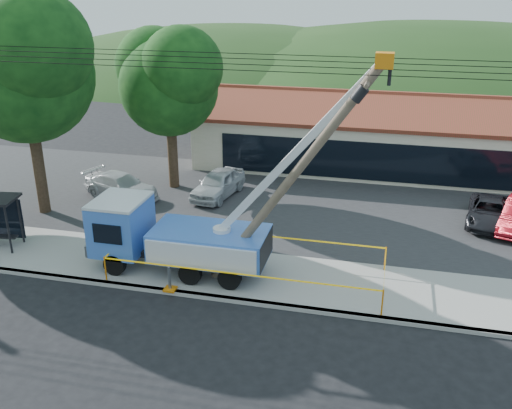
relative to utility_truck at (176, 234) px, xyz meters
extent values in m
plane|color=black|center=(3.30, -3.78, -1.68)|extent=(120.00, 120.00, 0.00)
cube|color=#A19D96|center=(3.30, -1.68, -1.60)|extent=(60.00, 0.25, 0.15)
cube|color=#A19D96|center=(3.30, 0.22, -1.60)|extent=(60.00, 4.00, 0.15)
cube|color=#28282B|center=(3.30, 8.22, -1.63)|extent=(60.00, 12.00, 0.10)
cube|color=beige|center=(7.30, 16.22, 0.02)|extent=(22.00, 8.00, 3.40)
cube|color=black|center=(7.30, 12.20, -0.25)|extent=(18.04, 0.08, 2.21)
cube|color=brown|center=(7.30, 14.22, 2.22)|extent=(22.50, 4.53, 1.52)
cube|color=brown|center=(7.30, 18.22, 2.22)|extent=(22.50, 4.53, 1.52)
cube|color=brown|center=(7.30, 16.22, 2.87)|extent=(22.50, 0.30, 0.25)
cylinder|color=#332316|center=(-8.70, 4.22, 0.85)|extent=(0.56, 0.56, 5.06)
sphere|color=black|center=(-8.70, 4.22, 5.22)|extent=(6.30, 6.30, 6.30)
sphere|color=black|center=(-9.96, 5.06, 6.37)|extent=(5.04, 5.04, 5.04)
sphere|color=black|center=(-7.44, 3.38, 6.60)|extent=(5.04, 5.04, 5.04)
cylinder|color=#332316|center=(-3.70, 9.22, 0.41)|extent=(0.56, 0.56, 4.18)
sphere|color=black|center=(-3.70, 9.22, 4.02)|extent=(5.25, 5.25, 5.25)
sphere|color=black|center=(-4.75, 9.92, 4.97)|extent=(4.20, 4.20, 4.20)
sphere|color=black|center=(-2.65, 8.52, 5.16)|extent=(4.20, 4.20, 4.20)
ellipsoid|color=#1C3B15|center=(-11.70, 51.22, -1.68)|extent=(78.40, 56.00, 28.00)
ellipsoid|color=#1C3B15|center=(13.30, 51.22, -1.68)|extent=(89.60, 64.00, 32.00)
cylinder|color=black|center=(3.30, -0.68, 6.58)|extent=(60.00, 0.02, 0.02)
cylinder|color=black|center=(3.30, -0.18, 6.70)|extent=(60.00, 0.02, 0.02)
cylinder|color=black|center=(3.30, 0.32, 6.82)|extent=(60.00, 0.02, 0.02)
cylinder|color=black|center=(3.30, 0.72, 6.94)|extent=(60.00, 0.02, 0.02)
cylinder|color=black|center=(-2.22, -1.03, -1.09)|extent=(0.88, 0.29, 0.88)
cylinder|color=black|center=(-2.22, 1.03, -1.09)|extent=(0.88, 0.29, 0.88)
cylinder|color=black|center=(0.92, -1.03, -1.09)|extent=(0.88, 0.29, 0.88)
cylinder|color=black|center=(0.92, 1.03, -1.09)|extent=(0.88, 0.29, 0.88)
cylinder|color=black|center=(2.49, -1.03, -1.09)|extent=(0.88, 0.29, 0.88)
cylinder|color=black|center=(2.49, 1.03, -1.09)|extent=(0.88, 0.29, 0.88)
cube|color=black|center=(0.33, 0.00, -0.84)|extent=(6.48, 0.98, 0.25)
cube|color=#3A74CF|center=(-2.32, 0.00, 0.14)|extent=(1.96, 2.36, 2.06)
cube|color=silver|center=(-2.32, 0.00, 1.22)|extent=(1.96, 2.36, 0.12)
cube|color=black|center=(-3.25, 0.00, 0.29)|extent=(0.08, 1.77, 0.88)
cube|color=gray|center=(-3.35, 0.00, -0.65)|extent=(0.15, 2.26, 0.49)
cube|color=#3A74CF|center=(1.41, 0.00, -0.25)|extent=(4.51, 2.36, 1.18)
cylinder|color=silver|center=(1.90, 0.00, 0.19)|extent=(0.69, 0.69, 0.59)
cube|color=silver|center=(4.71, 0.00, 3.71)|extent=(5.82, 0.27, 6.73)
cube|color=gray|center=(5.00, 0.00, 3.95)|extent=(3.50, 0.18, 4.04)
cube|color=orange|center=(7.51, -0.20, 6.98)|extent=(0.59, 0.49, 0.49)
cube|color=orange|center=(0.33, -1.67, -1.49)|extent=(0.44, 0.44, 0.08)
cube|color=orange|center=(2.88, 1.67, -1.49)|extent=(0.44, 0.44, 0.08)
cylinder|color=brown|center=(4.57, -0.22, 2.73)|extent=(6.15, 0.33, 8.70)
cube|color=brown|center=(7.04, -0.22, 6.30)|extent=(0.17, 1.88, 0.17)
cylinder|color=black|center=(6.83, 0.30, 5.99)|extent=(0.60, 0.38, 0.64)
cylinder|color=black|center=(6.83, -0.74, 5.99)|extent=(0.60, 0.38, 0.64)
cylinder|color=black|center=(-7.37, -0.36, -0.44)|extent=(0.10, 0.10, 2.20)
cylinder|color=black|center=(-7.54, 0.73, -0.44)|extent=(0.10, 0.10, 2.20)
cylinder|color=orange|center=(-2.36, -1.53, -1.03)|extent=(0.06, 0.06, 1.00)
cylinder|color=orange|center=(8.14, -1.53, -1.03)|extent=(0.06, 0.06, 1.00)
cylinder|color=orange|center=(8.14, 1.87, -1.03)|extent=(0.06, 0.06, 1.00)
cylinder|color=orange|center=(-2.36, 1.87, -1.03)|extent=(0.06, 0.06, 1.00)
cube|color=yellow|center=(2.89, -1.53, -0.58)|extent=(10.50, 0.01, 0.06)
cube|color=yellow|center=(8.14, 0.17, -0.58)|extent=(0.01, 3.40, 0.06)
cube|color=yellow|center=(2.89, 1.87, -0.58)|extent=(10.50, 0.01, 0.06)
cube|color=yellow|center=(-2.36, 0.17, -0.58)|extent=(0.01, 3.40, 0.06)
imported|color=#BABFC2|center=(-0.84, 8.33, -1.68)|extent=(2.36, 4.39, 1.42)
imported|color=silver|center=(-5.81, 6.93, -1.68)|extent=(4.78, 3.17, 1.29)
imported|color=black|center=(12.82, 7.86, -1.68)|extent=(2.62, 4.49, 1.17)
camera|label=1|loc=(7.87, -19.11, 9.50)|focal=40.00mm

